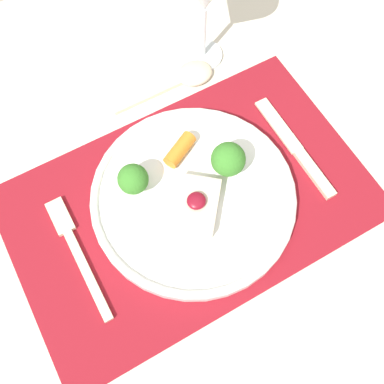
{
  "coord_description": "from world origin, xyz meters",
  "views": [
    {
      "loc": [
        -0.11,
        -0.21,
        1.3
      ],
      "look_at": [
        0.01,
        0.0,
        0.74
      ],
      "focal_mm": 42.0,
      "sensor_mm": 36.0,
      "label": 1
    }
  ],
  "objects_px": {
    "knife": "(299,153)",
    "spoon": "(188,77)",
    "dinner_plate": "(192,193)",
    "fork": "(75,248)"
  },
  "relations": [
    {
      "from": "fork",
      "to": "knife",
      "type": "bearing_deg",
      "value": -5.32
    },
    {
      "from": "dinner_plate",
      "to": "spoon",
      "type": "xyz_separation_m",
      "value": [
        0.09,
        0.18,
        -0.01
      ]
    },
    {
      "from": "knife",
      "to": "spoon",
      "type": "relative_size",
      "value": 1.08
    },
    {
      "from": "spoon",
      "to": "knife",
      "type": "bearing_deg",
      "value": -68.63
    },
    {
      "from": "knife",
      "to": "spoon",
      "type": "xyz_separation_m",
      "value": [
        -0.08,
        0.2,
        0.0
      ]
    },
    {
      "from": "dinner_plate",
      "to": "spoon",
      "type": "distance_m",
      "value": 0.2
    },
    {
      "from": "dinner_plate",
      "to": "spoon",
      "type": "height_order",
      "value": "dinner_plate"
    },
    {
      "from": "dinner_plate",
      "to": "knife",
      "type": "bearing_deg",
      "value": -5.91
    },
    {
      "from": "knife",
      "to": "fork",
      "type": "bearing_deg",
      "value": 173.36
    },
    {
      "from": "fork",
      "to": "spoon",
      "type": "height_order",
      "value": "spoon"
    }
  ]
}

